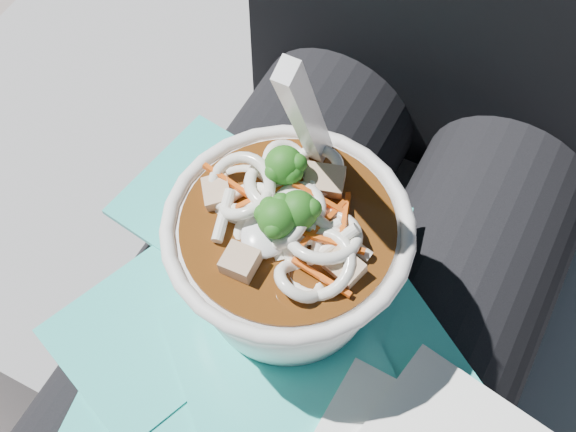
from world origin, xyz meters
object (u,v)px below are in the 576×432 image
at_px(plastic_bag, 271,370).
at_px(udon_bowl, 288,249).
at_px(lap, 304,360).
at_px(person_body, 358,249).
at_px(stone_ledge, 358,352).

xyz_separation_m(plastic_bag, udon_bowl, (-0.01, 0.05, 0.06)).
bearing_deg(lap, udon_bowl, 160.29).
relative_size(plastic_bag, udon_bowl, 1.71).
bearing_deg(person_body, udon_bowl, -100.68).
distance_m(lap, udon_bowl, 0.14).
height_order(lap, udon_bowl, udon_bowl).
relative_size(lap, plastic_bag, 1.41).
bearing_deg(udon_bowl, lap, -19.71).
relative_size(lap, udon_bowl, 2.40).
bearing_deg(plastic_bag, udon_bowl, 106.07).
bearing_deg(lap, plastic_bag, -91.60).
height_order(person_body, plastic_bag, person_body).
xyz_separation_m(lap, udon_bowl, (-0.02, 0.01, 0.14)).
bearing_deg(lap, stone_ledge, 90.00).
distance_m(person_body, udon_bowl, 0.15).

